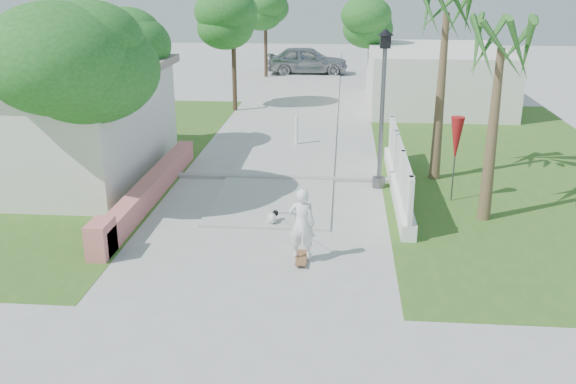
# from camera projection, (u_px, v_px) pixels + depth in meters

# --- Properties ---
(ground) EXTENTS (90.00, 90.00, 0.00)m
(ground) POSITION_uv_depth(u_px,v_px,m) (252.00, 266.00, 13.46)
(ground) COLOR #B7B7B2
(ground) RESTS_ON ground
(path_strip) EXTENTS (3.20, 36.00, 0.06)m
(path_strip) POSITION_uv_depth(u_px,v_px,m) (307.00, 95.00, 32.31)
(path_strip) COLOR #B7B7B2
(path_strip) RESTS_ON ground
(curb) EXTENTS (6.50, 0.25, 0.10)m
(curb) POSITION_uv_depth(u_px,v_px,m) (280.00, 178.00, 19.10)
(curb) COLOR #999993
(curb) RESTS_ON ground
(grass_left) EXTENTS (8.00, 20.00, 0.01)m
(grass_left) POSITION_uv_depth(u_px,v_px,m) (79.00, 156.00, 21.57)
(grass_left) COLOR #356620
(grass_left) RESTS_ON ground
(grass_right) EXTENTS (8.00, 20.00, 0.01)m
(grass_right) POSITION_uv_depth(u_px,v_px,m) (504.00, 166.00, 20.43)
(grass_right) COLOR #356620
(grass_right) RESTS_ON ground
(pink_wall) EXTENTS (0.45, 8.20, 0.80)m
(pink_wall) POSITION_uv_depth(u_px,v_px,m) (147.00, 193.00, 16.98)
(pink_wall) COLOR #CA7267
(pink_wall) RESTS_ON ground
(house_left) EXTENTS (8.40, 7.40, 3.23)m
(house_left) POSITION_uv_depth(u_px,v_px,m) (15.00, 120.00, 19.24)
(house_left) COLOR silver
(house_left) RESTS_ON ground
(lattice_fence) EXTENTS (0.35, 7.00, 1.50)m
(lattice_fence) POSITION_uv_depth(u_px,v_px,m) (398.00, 175.00, 17.72)
(lattice_fence) COLOR white
(lattice_fence) RESTS_ON ground
(building_right) EXTENTS (6.00, 8.00, 2.60)m
(building_right) POSITION_uv_depth(u_px,v_px,m) (435.00, 77.00, 29.52)
(building_right) COLOR silver
(building_right) RESTS_ON ground
(street_lamp) EXTENTS (0.44, 0.44, 4.44)m
(street_lamp) POSITION_uv_depth(u_px,v_px,m) (382.00, 104.00, 17.62)
(street_lamp) COLOR #59595E
(street_lamp) RESTS_ON ground
(bollard) EXTENTS (0.14, 0.14, 1.09)m
(bollard) POSITION_uv_depth(u_px,v_px,m) (296.00, 130.00, 22.68)
(bollard) COLOR white
(bollard) RESTS_ON ground
(patio_umbrella) EXTENTS (0.36, 0.36, 2.30)m
(patio_umbrella) POSITION_uv_depth(u_px,v_px,m) (456.00, 140.00, 16.76)
(patio_umbrella) COLOR #59595E
(patio_umbrella) RESTS_ON ground
(tree_left_near) EXTENTS (3.60, 3.60, 5.28)m
(tree_left_near) POSITION_uv_depth(u_px,v_px,m) (81.00, 61.00, 15.40)
(tree_left_near) COLOR #4C3826
(tree_left_near) RESTS_ON ground
(tree_left_mid) EXTENTS (3.20, 3.20, 4.85)m
(tree_left_mid) POSITION_uv_depth(u_px,v_px,m) (119.00, 49.00, 20.77)
(tree_left_mid) COLOR #4C3826
(tree_left_mid) RESTS_ON ground
(tree_path_left) EXTENTS (3.40, 3.40, 5.23)m
(tree_path_left) POSITION_uv_depth(u_px,v_px,m) (233.00, 23.00, 27.54)
(tree_path_left) COLOR #4C3826
(tree_path_left) RESTS_ON ground
(tree_path_right) EXTENTS (3.00, 3.00, 4.79)m
(tree_path_right) POSITION_uv_depth(u_px,v_px,m) (374.00, 24.00, 30.91)
(tree_path_right) COLOR #4C3826
(tree_path_right) RESTS_ON ground
(tree_path_far) EXTENTS (3.20, 3.20, 5.17)m
(tree_path_far) POSITION_uv_depth(u_px,v_px,m) (266.00, 10.00, 36.95)
(tree_path_far) COLOR #4C3826
(tree_path_far) RESTS_ON ground
(palm_far) EXTENTS (1.80, 1.80, 5.30)m
(palm_far) POSITION_uv_depth(u_px,v_px,m) (446.00, 24.00, 17.76)
(palm_far) COLOR brown
(palm_far) RESTS_ON ground
(palm_near) EXTENTS (1.80, 1.80, 4.70)m
(palm_near) POSITION_uv_depth(u_px,v_px,m) (500.00, 59.00, 14.76)
(palm_near) COLOR brown
(palm_near) RESTS_ON ground
(skateboarder) EXTENTS (1.14, 2.60, 1.63)m
(skateboarder) POSITION_uv_depth(u_px,v_px,m) (285.00, 215.00, 14.30)
(skateboarder) COLOR brown
(skateboarder) RESTS_ON ground
(dog) EXTENTS (0.35, 0.48, 0.34)m
(dog) POSITION_uv_depth(u_px,v_px,m) (272.00, 217.00, 15.61)
(dog) COLOR white
(dog) RESTS_ON ground
(parked_car) EXTENTS (4.97, 2.12, 1.67)m
(parked_car) POSITION_uv_depth(u_px,v_px,m) (307.00, 60.00, 38.92)
(parked_car) COLOR #9B9CA2
(parked_car) RESTS_ON ground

